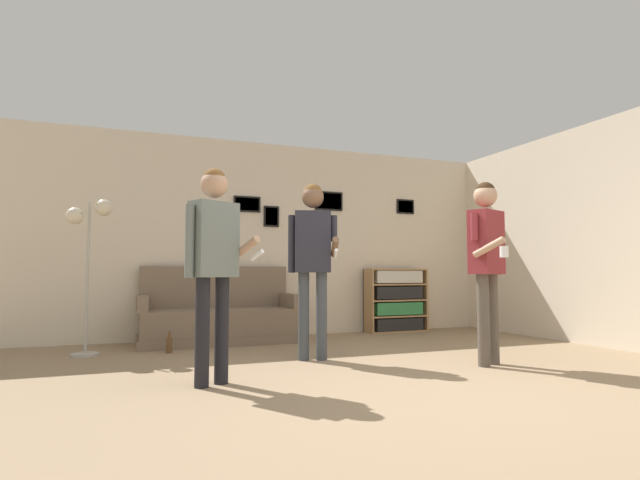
% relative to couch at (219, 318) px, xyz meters
% --- Properties ---
extents(ground_plane, '(20.00, 20.00, 0.00)m').
position_rel_couch_xyz_m(ground_plane, '(0.93, -3.49, -0.31)').
color(ground_plane, '#937A5B').
extents(wall_back, '(8.78, 0.08, 2.70)m').
position_rel_couch_xyz_m(wall_back, '(0.94, 0.41, 1.05)').
color(wall_back, beige).
rests_on(wall_back, ground_plane).
extents(wall_right, '(0.06, 6.27, 2.70)m').
position_rel_couch_xyz_m(wall_right, '(4.15, -1.55, 1.04)').
color(wall_right, beige).
rests_on(wall_right, ground_plane).
extents(couch, '(1.95, 0.80, 0.96)m').
position_rel_couch_xyz_m(couch, '(0.00, 0.00, 0.00)').
color(couch, '#7A6651').
rests_on(couch, ground_plane).
extents(bookshelf, '(0.93, 0.30, 0.94)m').
position_rel_couch_xyz_m(bookshelf, '(2.66, 0.19, 0.16)').
color(bookshelf, '#A87F51').
rests_on(bookshelf, ground_plane).
extents(floor_lamp, '(0.46, 0.28, 1.66)m').
position_rel_couch_xyz_m(floor_lamp, '(-1.48, -0.54, 0.93)').
color(floor_lamp, '#ADA89E').
rests_on(floor_lamp, ground_plane).
extents(person_player_foreground_left, '(0.59, 0.40, 1.70)m').
position_rel_couch_xyz_m(person_player_foreground_left, '(-0.46, -2.42, 0.74)').
color(person_player_foreground_left, black).
rests_on(person_player_foreground_left, ground_plane).
extents(person_player_foreground_center, '(0.48, 0.57, 1.78)m').
position_rel_couch_xyz_m(person_player_foreground_center, '(0.66, -1.64, 0.80)').
color(person_player_foreground_center, '#3D4247').
rests_on(person_player_foreground_center, ground_plane).
extents(person_watcher_holding_cup, '(0.47, 0.54, 1.75)m').
position_rel_couch_xyz_m(person_watcher_holding_cup, '(2.11, -2.50, 0.78)').
color(person_watcher_holding_cup, brown).
rests_on(person_watcher_holding_cup, ground_plane).
extents(bottle_on_floor, '(0.07, 0.07, 0.24)m').
position_rel_couch_xyz_m(bottle_on_floor, '(-0.65, -0.66, -0.21)').
color(bottle_on_floor, brown).
rests_on(bottle_on_floor, ground_plane).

